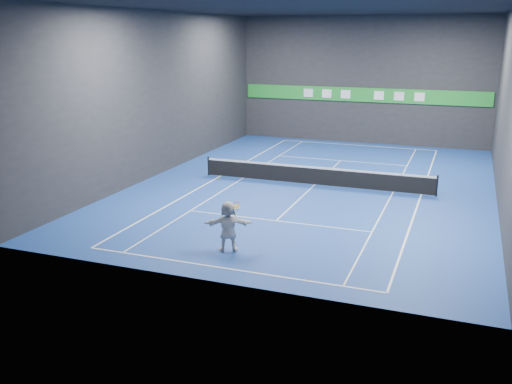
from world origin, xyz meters
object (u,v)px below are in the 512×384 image
at_px(tennis_net, 315,175).
at_px(tennis_racket, 236,206).
at_px(player, 228,226).
at_px(tennis_ball, 219,179).

bearing_deg(tennis_net, tennis_racket, -91.37).
xyz_separation_m(tennis_net, tennis_racket, (-0.25, -10.28, 1.20)).
distance_m(tennis_net, tennis_racket, 10.35).
bearing_deg(player, tennis_ball, -18.33).
height_order(player, tennis_racket, player).
bearing_deg(tennis_ball, player, 4.49).
xyz_separation_m(player, tennis_net, (0.55, 10.33, -0.42)).
xyz_separation_m(player, tennis_racket, (0.30, 0.05, 0.78)).
bearing_deg(tennis_racket, tennis_net, 88.63).
distance_m(player, tennis_ball, 1.80).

